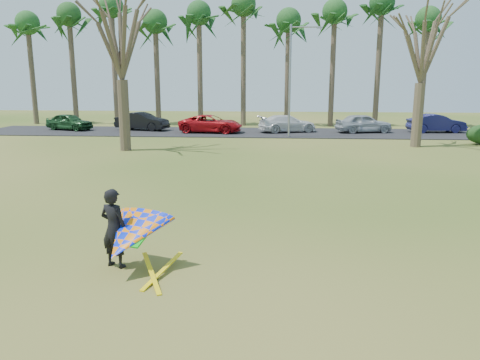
# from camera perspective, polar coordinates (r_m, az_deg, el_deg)

# --- Properties ---
(ground) EXTENTS (100.00, 100.00, 0.00)m
(ground) POSITION_cam_1_polar(r_m,az_deg,el_deg) (13.25, -0.69, -6.49)
(ground) COLOR #244C10
(ground) RESTS_ON ground
(parking_strip) EXTENTS (46.00, 7.00, 0.06)m
(parking_strip) POSITION_cam_1_polar(r_m,az_deg,el_deg) (37.75, 2.79, 5.81)
(parking_strip) COLOR black
(parking_strip) RESTS_ON ground
(palm_0) EXTENTS (4.84, 4.84, 10.84)m
(palm_0) POSITION_cam_1_polar(r_m,az_deg,el_deg) (49.52, -24.47, 16.89)
(palm_0) COLOR brown
(palm_0) RESTS_ON ground
(palm_1) EXTENTS (4.84, 4.84, 11.54)m
(palm_1) POSITION_cam_1_polar(r_m,az_deg,el_deg) (47.85, -20.13, 18.25)
(palm_1) COLOR #4F3D2F
(palm_1) RESTS_ON ground
(palm_2) EXTENTS (4.84, 4.84, 12.24)m
(palm_2) POSITION_cam_1_polar(r_m,az_deg,el_deg) (46.49, -15.43, 19.58)
(palm_2) COLOR brown
(palm_2) RESTS_ON ground
(palm_3) EXTENTS (4.84, 4.84, 10.84)m
(palm_3) POSITION_cam_1_polar(r_m,az_deg,el_deg) (45.17, -10.30, 18.30)
(palm_3) COLOR #4F3D2F
(palm_3) RESTS_ON ground
(palm_4) EXTENTS (4.84, 4.84, 11.54)m
(palm_4) POSITION_cam_1_polar(r_m,az_deg,el_deg) (44.43, -5.04, 19.43)
(palm_4) COLOR brown
(palm_4) RESTS_ON ground
(palm_5) EXTENTS (4.84, 4.84, 12.24)m
(palm_5) POSITION_cam_1_polar(r_m,az_deg,el_deg) (44.06, 0.43, 20.43)
(palm_5) COLOR brown
(palm_5) RESTS_ON ground
(palm_6) EXTENTS (4.84, 4.84, 10.84)m
(palm_6) POSITION_cam_1_polar(r_m,az_deg,el_deg) (43.78, 5.94, 18.63)
(palm_6) COLOR brown
(palm_6) RESTS_ON ground
(palm_7) EXTENTS (4.84, 4.84, 11.54)m
(palm_7) POSITION_cam_1_polar(r_m,az_deg,el_deg) (44.12, 11.47, 19.30)
(palm_7) COLOR #4F3D2F
(palm_7) RESTS_ON ground
(palm_8) EXTENTS (4.84, 4.84, 12.24)m
(palm_8) POSITION_cam_1_polar(r_m,az_deg,el_deg) (44.83, 16.91, 19.79)
(palm_8) COLOR #483C2B
(palm_8) RESTS_ON ground
(palm_9) EXTENTS (4.84, 4.84, 10.84)m
(palm_9) POSITION_cam_1_polar(r_m,az_deg,el_deg) (45.62, 21.95, 17.58)
(palm_9) COLOR #493C2C
(palm_9) RESTS_ON ground
(bare_tree_left) EXTENTS (6.60, 6.60, 9.70)m
(bare_tree_left) POSITION_cam_1_polar(r_m,az_deg,el_deg) (29.10, -14.45, 17.12)
(bare_tree_left) COLOR #493C2C
(bare_tree_left) RESTS_ON ground
(bare_tree_right) EXTENTS (6.27, 6.27, 9.21)m
(bare_tree_right) POSITION_cam_1_polar(r_m,az_deg,el_deg) (31.84, 21.50, 15.59)
(bare_tree_right) COLOR #4F402F
(bare_tree_right) RESTS_ON ground
(streetlight) EXTENTS (2.28, 0.18, 8.00)m
(streetlight) POSITION_cam_1_polar(r_m,az_deg,el_deg) (34.51, 6.38, 12.52)
(streetlight) COLOR gray
(streetlight) RESTS_ON ground
(car_0) EXTENTS (4.31, 2.75, 1.37)m
(car_0) POSITION_cam_1_polar(r_m,az_deg,el_deg) (41.77, -20.08, 6.69)
(car_0) COLOR #1A421F
(car_0) RESTS_ON parking_strip
(car_1) EXTENTS (4.68, 2.52, 1.46)m
(car_1) POSITION_cam_1_polar(r_m,az_deg,el_deg) (40.00, -11.85, 7.02)
(car_1) COLOR black
(car_1) RESTS_ON parking_strip
(car_2) EXTENTS (5.22, 2.82, 1.39)m
(car_2) POSITION_cam_1_polar(r_m,az_deg,el_deg) (37.48, -3.57, 6.86)
(car_2) COLOR #AE0D14
(car_2) RESTS_ON parking_strip
(car_3) EXTENTS (5.02, 3.33, 1.35)m
(car_3) POSITION_cam_1_polar(r_m,az_deg,el_deg) (37.93, 5.81, 6.86)
(car_3) COLOR silver
(car_3) RESTS_ON parking_strip
(car_4) EXTENTS (4.62, 2.62, 1.48)m
(car_4) POSITION_cam_1_polar(r_m,az_deg,el_deg) (38.67, 14.83, 6.72)
(car_4) COLOR #A4AAB2
(car_4) RESTS_ON parking_strip
(car_5) EXTENTS (4.52, 1.94, 1.45)m
(car_5) POSITION_cam_1_polar(r_m,az_deg,el_deg) (40.61, 22.81, 6.39)
(car_5) COLOR #18194A
(car_5) RESTS_ON parking_strip
(kite_flyer) EXTENTS (2.13, 2.39, 2.02)m
(kite_flyer) POSITION_cam_1_polar(r_m,az_deg,el_deg) (10.79, -13.52, -6.48)
(kite_flyer) COLOR black
(kite_flyer) RESTS_ON ground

